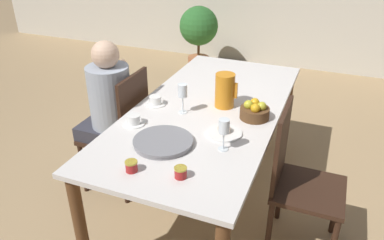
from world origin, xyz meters
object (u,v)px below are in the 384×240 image
at_px(teacup_near_person, 134,120).
at_px(jam_jar_amber, 181,172).
at_px(chair_person_side, 122,130).
at_px(teacup_across, 156,101).
at_px(wine_glass_juice, 224,128).
at_px(chair_opposite, 298,178).
at_px(serving_tray, 163,142).
at_px(bread_plate, 224,131).
at_px(red_pitcher, 225,90).
at_px(potted_plant, 199,30).
at_px(fruit_bowl, 255,111).
at_px(jam_jar_red, 131,166).
at_px(wine_glass_water, 183,92).
at_px(person_seated, 107,105).

bearing_deg(teacup_near_person, jam_jar_amber, -38.98).
distance_m(chair_person_side, teacup_across, 0.42).
bearing_deg(wine_glass_juice, chair_opposite, 34.04).
bearing_deg(serving_tray, bread_plate, 40.17).
distance_m(red_pitcher, wine_glass_juice, 0.54).
height_order(wine_glass_juice, teacup_across, wine_glass_juice).
xyz_separation_m(chair_person_side, teacup_across, (0.30, -0.01, 0.30)).
bearing_deg(bread_plate, wine_glass_juice, -73.86).
distance_m(chair_person_side, potted_plant, 2.72).
relative_size(wine_glass_juice, bread_plate, 0.86).
bearing_deg(red_pitcher, fruit_bowl, -22.31).
relative_size(teacup_near_person, jam_jar_red, 2.24).
xyz_separation_m(wine_glass_water, teacup_near_person, (-0.22, -0.26, -0.12)).
bearing_deg(chair_opposite, bread_plate, -76.61).
height_order(chair_person_side, wine_glass_juice, wine_glass_juice).
height_order(chair_opposite, bread_plate, chair_opposite).
height_order(red_pitcher, fruit_bowl, red_pitcher).
relative_size(teacup_across, potted_plant, 0.16).
height_order(teacup_across, fruit_bowl, fruit_bowl).
xyz_separation_m(wine_glass_water, wine_glass_juice, (0.38, -0.33, -0.01)).
relative_size(teacup_across, fruit_bowl, 0.77).
bearing_deg(bread_plate, serving_tray, -139.83).
relative_size(teacup_near_person, jam_jar_amber, 2.24).
height_order(serving_tray, potted_plant, potted_plant).
distance_m(person_seated, potted_plant, 2.73).
relative_size(chair_opposite, wine_glass_juice, 5.18).
height_order(chair_opposite, jam_jar_amber, chair_opposite).
xyz_separation_m(wine_glass_juice, potted_plant, (-1.32, 3.07, -0.34)).
bearing_deg(bread_plate, chair_opposite, 13.39).
bearing_deg(potted_plant, fruit_bowl, -62.21).
bearing_deg(potted_plant, red_pitcher, -65.47).
height_order(serving_tray, bread_plate, bread_plate).
xyz_separation_m(chair_person_side, serving_tray, (0.57, -0.46, 0.29)).
xyz_separation_m(wine_glass_juice, teacup_near_person, (-0.60, 0.07, -0.11)).
bearing_deg(jam_jar_amber, fruit_bowl, 76.04).
relative_size(serving_tray, jam_jar_amber, 5.29).
relative_size(chair_person_side, bread_plate, 4.47).
relative_size(person_seated, potted_plant, 1.33).
xyz_separation_m(chair_person_side, person_seated, (-0.09, -0.02, 0.20)).
xyz_separation_m(teacup_across, jam_jar_red, (0.24, -0.74, 0.01)).
height_order(bread_plate, jam_jar_red, bread_plate).
xyz_separation_m(teacup_across, potted_plant, (-0.72, 2.70, -0.23)).
bearing_deg(chair_opposite, teacup_near_person, -78.87).
bearing_deg(fruit_bowl, person_seated, -176.53).
distance_m(person_seated, jam_jar_amber, 1.12).
bearing_deg(red_pitcher, wine_glass_water, -139.42).
relative_size(red_pitcher, jam_jar_amber, 3.60).
xyz_separation_m(person_seated, teacup_across, (0.39, 0.01, 0.10)).
bearing_deg(chair_opposite, teacup_across, -95.90).
distance_m(wine_glass_juice, jam_jar_red, 0.52).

